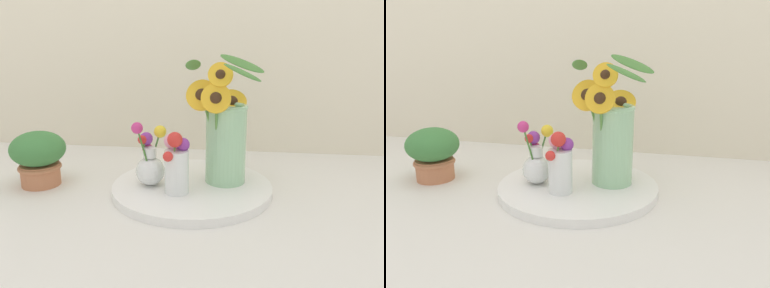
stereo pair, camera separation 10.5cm
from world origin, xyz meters
TOP-DOWN VIEW (x-y plane):
  - ground_plane at (0.00, 0.00)m, footprint 6.00×6.00m
  - serving_tray at (0.02, 0.10)m, footprint 0.46×0.46m
  - mason_jar_sunflowers at (0.11, 0.14)m, footprint 0.24×0.28m
  - vase_small_center at (-0.01, 0.04)m, footprint 0.07×0.08m
  - vase_bulb_right at (-0.10, 0.09)m, footprint 0.09×0.09m
  - potted_plant at (-0.44, 0.10)m, footprint 0.16×0.16m

SIDE VIEW (x-z plane):
  - ground_plane at x=0.00m, z-range 0.00..0.00m
  - serving_tray at x=0.02m, z-range 0.00..0.02m
  - vase_bulb_right at x=-0.10m, z-range 0.00..0.18m
  - potted_plant at x=-0.44m, z-range 0.01..0.17m
  - vase_small_center at x=-0.01m, z-range 0.02..0.19m
  - mason_jar_sunflowers at x=0.11m, z-range -0.02..0.35m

